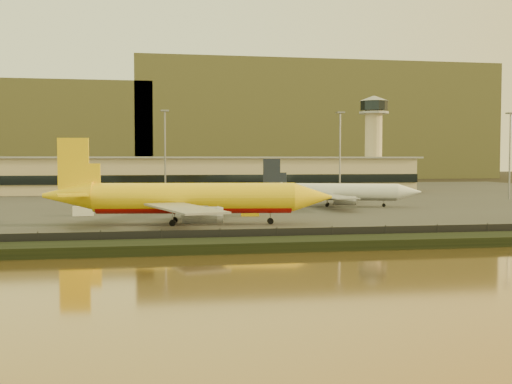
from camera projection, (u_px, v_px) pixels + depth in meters
ground at (248, 235)px, 101.99m from camera, size 900.00×900.00×0.00m
embankment at (268, 245)px, 85.24m from camera, size 320.00×7.00×1.40m
tarmac at (197, 198)px, 195.36m from camera, size 320.00×220.00×0.20m
perimeter_fence at (263, 237)px, 89.14m from camera, size 300.00×0.05×2.20m
terminal_building at (147, 175)px, 222.51m from camera, size 202.00×25.00×12.60m
control_tower at (374, 133)px, 241.96m from camera, size 11.20×11.20×35.50m
apron_light_masts at (257, 146)px, 177.53m from camera, size 152.20×12.20×25.40m
distant_hills at (135, 130)px, 430.89m from camera, size 470.00×160.00×70.00m
dhl_cargo_jet at (189, 199)px, 115.74m from camera, size 52.34×50.85×15.63m
white_narrowbody_jet at (336, 192)px, 159.83m from camera, size 40.28×38.22×11.90m
gse_vehicle_yellow at (250, 212)px, 133.08m from camera, size 4.00×2.32×1.70m
gse_vehicle_white at (83, 211)px, 134.07m from camera, size 4.39×2.18×1.93m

